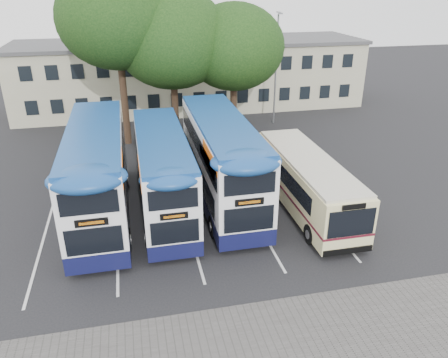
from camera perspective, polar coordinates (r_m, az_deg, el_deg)
name	(u,v)px	position (r m, az deg, el deg)	size (l,w,h in m)	color
ground	(287,266)	(19.65, 8.27, -11.15)	(120.00, 120.00, 0.00)	black
bay_lines	(186,219)	(22.95, -4.95, -5.23)	(14.12, 11.00, 0.01)	silver
depot_building	(192,73)	(43.00, -4.23, 13.59)	(32.40, 8.40, 6.20)	#AFAA8D
lamp_post	(276,63)	(37.32, 6.84, 14.79)	(0.25, 1.05, 9.06)	gray
tree_left	(116,18)	(32.31, -13.88, 19.72)	(8.12, 8.12, 12.44)	black
tree_mid	(172,39)	(32.57, -6.82, 17.70)	(8.24, 8.24, 11.04)	black
tree_right	(234,47)	(33.02, 1.32, 16.83)	(7.32, 7.32, 10.02)	black
bus_dd_left	(98,169)	(23.12, -16.16, 1.22)	(2.74, 11.29, 4.71)	#10133E
bus_dd_mid	(163,170)	(22.93, -8.00, 1.17)	(2.49, 10.28, 4.28)	#10133E
bus_dd_right	(221,157)	(23.80, -0.33, 2.92)	(2.73, 11.26, 4.69)	#10133E
bus_single	(306,180)	(23.68, 10.73, -0.08)	(2.51, 9.86, 2.94)	#F0E6A0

